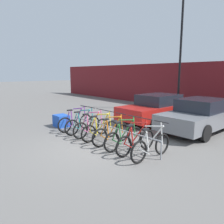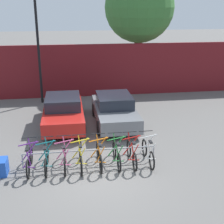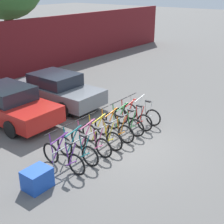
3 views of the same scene
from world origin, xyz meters
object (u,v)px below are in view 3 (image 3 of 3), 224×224
at_px(bicycle_purple, 63,157).
at_px(bicycle_yellow, 102,136).
at_px(bicycle_orange, 114,129).
at_px(cargo_crate, 37,179).
at_px(bicycle_white, 141,113).
at_px(bicycle_pink, 91,142).
at_px(bicycle_red, 133,118).
at_px(car_red, 9,104).
at_px(car_grey, 57,89).
at_px(bike_rack, 104,128).
at_px(bicycle_green, 124,123).
at_px(bicycle_teal, 77,149).

xyz_separation_m(bicycle_purple, bicycle_yellow, (1.74, 0.00, 0.00)).
xyz_separation_m(bicycle_orange, cargo_crate, (-3.46, -0.13, -0.10)).
relative_size(bicycle_white, cargo_crate, 2.44).
bearing_deg(bicycle_pink, bicycle_orange, 3.02).
bearing_deg(bicycle_red, bicycle_purple, -176.91).
bearing_deg(car_red, cargo_crate, -117.36).
bearing_deg(car_grey, bicycle_purple, -131.49).
distance_m(bike_rack, bicycle_pink, 0.90).
height_order(bike_rack, cargo_crate, bike_rack).
bearing_deg(bicycle_orange, bicycle_green, 1.00).
xyz_separation_m(bicycle_teal, bicycle_yellow, (1.17, 0.00, 0.00)).
relative_size(bicycle_yellow, bicycle_green, 1.00).
bearing_deg(bicycle_yellow, bike_rack, 24.53).
bearing_deg(bicycle_orange, bicycle_white, 1.00).
bearing_deg(car_red, bike_rack, -77.00).
relative_size(car_red, car_grey, 1.02).
xyz_separation_m(bike_rack, bicycle_teal, (-1.51, -0.15, -0.12)).
height_order(bicycle_yellow, bicycle_red, same).
distance_m(bicycle_teal, bicycle_red, 2.99).
relative_size(bicycle_white, car_red, 0.39).
bearing_deg(cargo_crate, bicycle_green, 1.77).
bearing_deg(bicycle_pink, car_grey, 62.62).
xyz_separation_m(bicycle_teal, bicycle_orange, (1.82, 0.00, 0.00)).
relative_size(bicycle_green, bicycle_white, 1.00).
bearing_deg(bicycle_green, car_red, 113.97).
bearing_deg(car_grey, bicycle_orange, -106.07).
distance_m(bicycle_red, car_grey, 4.04).
relative_size(bicycle_red, bicycle_white, 1.00).
relative_size(bicycle_orange, bicycle_green, 1.00).
relative_size(bicycle_orange, bicycle_red, 1.00).
distance_m(bicycle_purple, bicycle_teal, 0.57).
bearing_deg(cargo_crate, car_grey, 41.91).
height_order(bicycle_teal, bicycle_white, same).
height_order(bicycle_pink, bicycle_orange, same).
distance_m(bike_rack, car_red, 4.12).
height_order(bicycle_orange, bicycle_green, same).
distance_m(bicycle_pink, car_red, 4.17).
distance_m(bicycle_orange, car_grey, 4.20).
xyz_separation_m(bicycle_purple, bicycle_orange, (2.40, 0.00, 0.00)).
relative_size(bike_rack, car_red, 1.09).
distance_m(bicycle_yellow, car_red, 4.21).
distance_m(bicycle_pink, cargo_crate, 2.27).
bearing_deg(bicycle_pink, bicycle_white, 3.02).
relative_size(bicycle_pink, car_grey, 0.40).
distance_m(bicycle_teal, car_red, 4.21).
xyz_separation_m(bicycle_orange, bicycle_red, (1.16, 0.00, 0.00)).
height_order(bicycle_pink, bicycle_red, same).
relative_size(bicycle_teal, bicycle_orange, 1.00).
xyz_separation_m(bicycle_green, cargo_crate, (-4.08, -0.13, -0.10)).
xyz_separation_m(bike_rack, car_grey, (1.48, 3.87, 0.19)).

